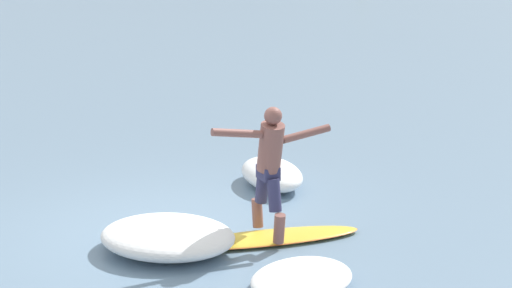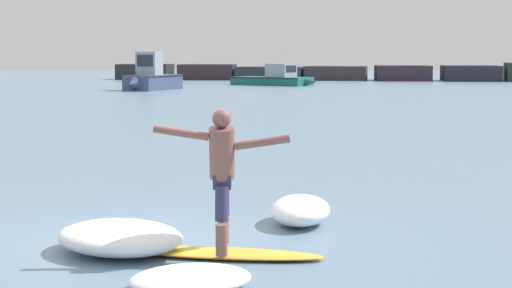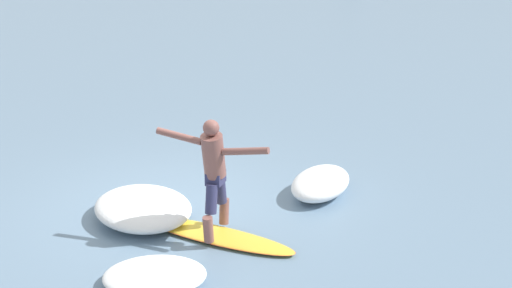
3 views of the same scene
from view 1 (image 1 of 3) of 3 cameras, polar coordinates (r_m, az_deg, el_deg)
name	(u,v)px [view 1 (image 1 of 3)]	position (r m, az deg, el deg)	size (l,w,h in m)	color
ground_plane	(163,232)	(10.65, -6.21, -5.87)	(200.00, 200.00, 0.00)	slate
surfboard	(264,238)	(10.29, 0.57, -6.30)	(2.49, 0.59, 0.22)	yellow
surfer	(270,162)	(9.94, 0.94, -1.18)	(1.50, 0.77, 1.60)	brown
wave_foam_at_tail	(272,174)	(12.23, 1.05, -2.01)	(0.84, 1.37, 0.38)	white
wave_foam_at_nose	(302,279)	(9.07, 3.06, -8.96)	(1.53, 1.45, 0.21)	white
wave_foam_beside	(168,237)	(10.02, -5.91, -6.17)	(2.05, 1.96, 0.35)	white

